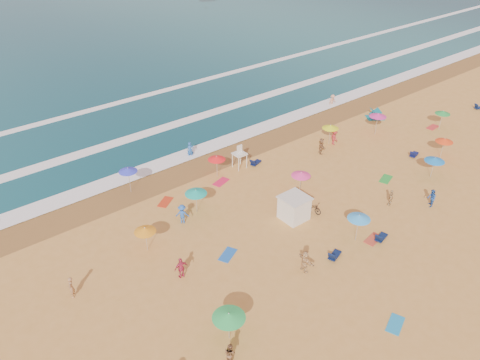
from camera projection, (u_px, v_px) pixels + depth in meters
ground at (286, 225)px, 38.51m from camera, size 220.00×220.00×0.00m
ocean at (0, 24)px, 94.10m from camera, size 220.00×140.00×0.18m
wet_sand at (201, 165)px, 46.78m from camera, size 220.00×220.00×0.00m
surf_foam at (156, 133)px, 52.56m from camera, size 200.00×18.70×0.05m
cabana at (294, 208)px, 38.81m from camera, size 2.00×2.00×2.00m
cabana_roof at (295, 198)px, 38.24m from camera, size 2.20×2.20×0.12m
bicycle at (312, 207)px, 39.88m from camera, size 0.85×1.93×0.98m
lifeguard_stand at (240, 158)px, 45.83m from camera, size 1.20×1.20×2.10m
beach_umbrellas at (273, 217)px, 35.88m from camera, size 56.18×30.92×0.75m
loungers at (372, 214)px, 39.52m from camera, size 58.57×25.46×0.34m
towels at (323, 238)px, 37.07m from camera, size 47.54×23.16×0.03m
popup_tents at (430, 135)px, 51.01m from camera, size 2.74×17.33×1.20m
beachgoers at (273, 198)px, 40.43m from camera, size 42.35×22.92×2.05m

